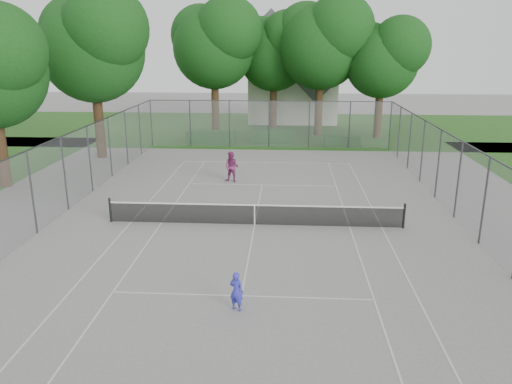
# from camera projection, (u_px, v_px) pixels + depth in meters

# --- Properties ---
(ground) EXTENTS (120.00, 120.00, 0.00)m
(ground) POSITION_uv_depth(u_px,v_px,m) (255.00, 225.00, 21.75)
(ground) COLOR slate
(ground) RESTS_ON ground
(grass_far) EXTENTS (60.00, 20.00, 0.00)m
(grass_far) POSITION_uv_depth(u_px,v_px,m) (272.00, 128.00, 46.61)
(grass_far) COLOR #204C15
(grass_far) RESTS_ON ground
(court_markings) EXTENTS (11.03, 23.83, 0.01)m
(court_markings) POSITION_uv_depth(u_px,v_px,m) (255.00, 225.00, 21.75)
(court_markings) COLOR beige
(court_markings) RESTS_ON ground
(tennis_net) EXTENTS (12.87, 0.10, 1.10)m
(tennis_net) POSITION_uv_depth(u_px,v_px,m) (255.00, 214.00, 21.61)
(tennis_net) COLOR black
(tennis_net) RESTS_ON ground
(perimeter_fence) EXTENTS (18.08, 34.08, 3.52)m
(perimeter_fence) POSITION_uv_depth(u_px,v_px,m) (255.00, 185.00, 21.23)
(perimeter_fence) COLOR #38383D
(perimeter_fence) RESTS_ON ground
(tree_far_left) EXTENTS (7.90, 7.21, 11.35)m
(tree_far_left) POSITION_uv_depth(u_px,v_px,m) (215.00, 41.00, 41.71)
(tree_far_left) COLOR #322012
(tree_far_left) RESTS_ON ground
(tree_far_midleft) EXTENTS (7.23, 6.60, 10.40)m
(tree_far_midleft) POSITION_uv_depth(u_px,v_px,m) (275.00, 49.00, 43.62)
(tree_far_midleft) COLOR #322012
(tree_far_midleft) RESTS_ON ground
(tree_far_midright) EXTENTS (7.99, 7.30, 11.49)m
(tree_far_midright) POSITION_uv_depth(u_px,v_px,m) (322.00, 39.00, 40.82)
(tree_far_midright) COLOR #322012
(tree_far_midright) RESTS_ON ground
(tree_far_right) EXTENTS (6.78, 6.19, 9.74)m
(tree_far_right) POSITION_uv_depth(u_px,v_px,m) (384.00, 55.00, 39.97)
(tree_far_right) COLOR #322012
(tree_far_right) RESTS_ON ground
(tree_side_back) EXTENTS (7.81, 7.13, 11.22)m
(tree_side_back) POSITION_uv_depth(u_px,v_px,m) (93.00, 41.00, 32.46)
(tree_side_back) COLOR #322012
(tree_side_back) RESTS_ON ground
(hedge_left) EXTENTS (3.82, 1.14, 0.95)m
(hedge_left) POSITION_uv_depth(u_px,v_px,m) (211.00, 137.00, 39.49)
(hedge_left) COLOR #174516
(hedge_left) RESTS_ON ground
(hedge_mid) EXTENTS (3.41, 0.97, 1.07)m
(hedge_mid) POSITION_uv_depth(u_px,v_px,m) (273.00, 136.00, 39.43)
(hedge_mid) COLOR #174516
(hedge_mid) RESTS_ON ground
(hedge_right) EXTENTS (2.71, 0.99, 0.81)m
(hedge_right) POSITION_uv_depth(u_px,v_px,m) (342.00, 141.00, 38.35)
(hedge_right) COLOR #174516
(hedge_right) RESTS_ON ground
(house) EXTENTS (8.57, 6.64, 10.67)m
(house) POSITION_uv_depth(u_px,v_px,m) (293.00, 78.00, 49.90)
(house) COLOR silver
(house) RESTS_ON ground
(girl_player) EXTENTS (0.52, 0.45, 1.22)m
(girl_player) POSITION_uv_depth(u_px,v_px,m) (236.00, 291.00, 14.65)
(girl_player) COLOR #3233BB
(girl_player) RESTS_ON ground
(woman_player) EXTENTS (1.01, 0.88, 1.74)m
(woman_player) POSITION_uv_depth(u_px,v_px,m) (232.00, 167.00, 28.26)
(woman_player) COLOR #7E2A5D
(woman_player) RESTS_ON ground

